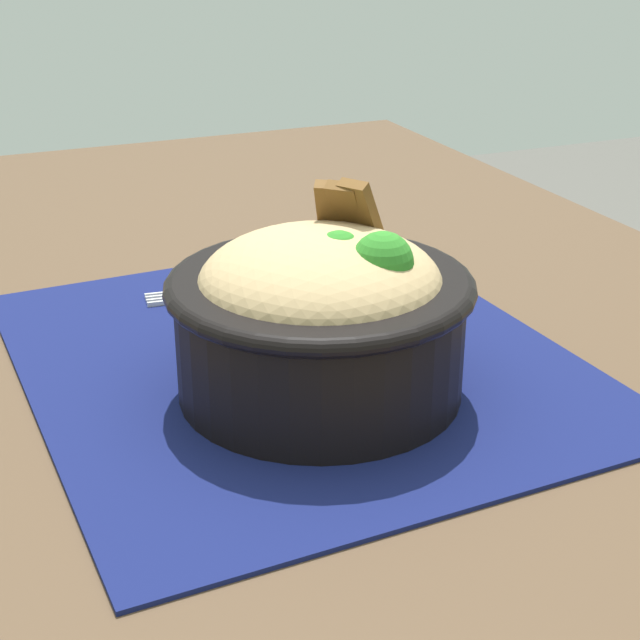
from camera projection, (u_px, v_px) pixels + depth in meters
table at (304, 437)px, 0.70m from camera, size 1.35×0.80×0.75m
placemat at (294, 358)px, 0.67m from camera, size 0.42×0.37×0.00m
bowl at (321, 312)px, 0.60m from camera, size 0.19×0.19×0.13m
fork at (219, 292)px, 0.78m from camera, size 0.03×0.13×0.00m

